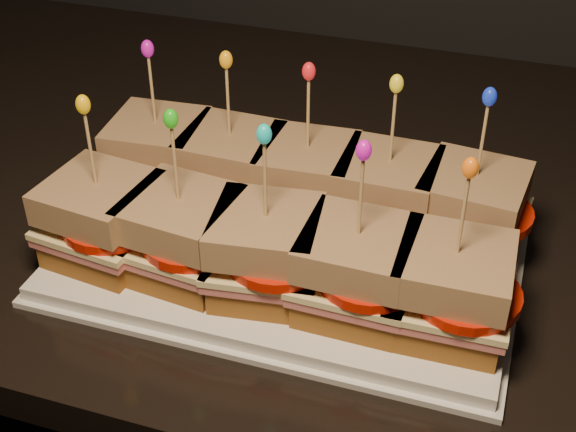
% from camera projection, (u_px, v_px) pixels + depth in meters
% --- Properties ---
extents(cabinet, '(2.64, 0.71, 0.83)m').
position_uv_depth(cabinet, '(156.00, 401.00, 1.20)').
color(cabinet, black).
rests_on(cabinet, ground).
extents(granite_slab, '(2.68, 0.75, 0.04)m').
position_uv_depth(granite_slab, '(122.00, 151.00, 0.95)').
color(granite_slab, black).
rests_on(granite_slab, cabinet).
extents(platter, '(0.40, 0.25, 0.02)m').
position_uv_depth(platter, '(288.00, 257.00, 0.74)').
color(platter, white).
rests_on(platter, granite_slab).
extents(platter_rim, '(0.42, 0.26, 0.01)m').
position_uv_depth(platter_rim, '(288.00, 262.00, 0.74)').
color(platter_rim, white).
rests_on(platter_rim, granite_slab).
extents(sandwich_0_bread_bot, '(0.09, 0.09, 0.02)m').
position_uv_depth(sandwich_0_bread_bot, '(161.00, 178.00, 0.81)').
color(sandwich_0_bread_bot, brown).
rests_on(sandwich_0_bread_bot, platter).
extents(sandwich_0_ham, '(0.10, 0.10, 0.01)m').
position_uv_depth(sandwich_0_ham, '(160.00, 164.00, 0.80)').
color(sandwich_0_ham, '#B75152').
rests_on(sandwich_0_ham, sandwich_0_bread_bot).
extents(sandwich_0_cheese, '(0.10, 0.10, 0.01)m').
position_uv_depth(sandwich_0_cheese, '(159.00, 158.00, 0.80)').
color(sandwich_0_cheese, '#F7E498').
rests_on(sandwich_0_cheese, sandwich_0_ham).
extents(sandwich_0_tomato, '(0.08, 0.08, 0.01)m').
position_uv_depth(sandwich_0_tomato, '(167.00, 157.00, 0.78)').
color(sandwich_0_tomato, red).
rests_on(sandwich_0_tomato, sandwich_0_cheese).
extents(sandwich_0_bread_top, '(0.09, 0.09, 0.03)m').
position_uv_depth(sandwich_0_bread_top, '(157.00, 135.00, 0.78)').
color(sandwich_0_bread_top, '#58280C').
rests_on(sandwich_0_bread_top, sandwich_0_tomato).
extents(sandwich_0_pick, '(0.00, 0.00, 0.09)m').
position_uv_depth(sandwich_0_pick, '(152.00, 93.00, 0.75)').
color(sandwich_0_pick, tan).
rests_on(sandwich_0_pick, sandwich_0_bread_top).
extents(sandwich_0_frill, '(0.01, 0.01, 0.02)m').
position_uv_depth(sandwich_0_frill, '(147.00, 49.00, 0.73)').
color(sandwich_0_frill, '#C311AB').
rests_on(sandwich_0_frill, sandwich_0_pick).
extents(sandwich_1_bread_bot, '(0.09, 0.09, 0.02)m').
position_uv_depth(sandwich_1_bread_bot, '(232.00, 191.00, 0.79)').
color(sandwich_1_bread_bot, brown).
rests_on(sandwich_1_bread_bot, platter).
extents(sandwich_1_ham, '(0.10, 0.09, 0.01)m').
position_uv_depth(sandwich_1_ham, '(232.00, 177.00, 0.78)').
color(sandwich_1_ham, '#B75152').
rests_on(sandwich_1_ham, sandwich_1_bread_bot).
extents(sandwich_1_cheese, '(0.10, 0.09, 0.01)m').
position_uv_depth(sandwich_1_cheese, '(231.00, 171.00, 0.78)').
color(sandwich_1_cheese, '#F7E498').
rests_on(sandwich_1_cheese, sandwich_1_ham).
extents(sandwich_1_tomato, '(0.08, 0.08, 0.01)m').
position_uv_depth(sandwich_1_tomato, '(240.00, 170.00, 0.76)').
color(sandwich_1_tomato, red).
rests_on(sandwich_1_tomato, sandwich_1_cheese).
extents(sandwich_1_bread_top, '(0.09, 0.09, 0.03)m').
position_uv_depth(sandwich_1_bread_top, '(230.00, 147.00, 0.76)').
color(sandwich_1_bread_top, '#58280C').
rests_on(sandwich_1_bread_top, sandwich_1_tomato).
extents(sandwich_1_pick, '(0.00, 0.00, 0.09)m').
position_uv_depth(sandwich_1_pick, '(228.00, 105.00, 0.74)').
color(sandwich_1_pick, tan).
rests_on(sandwich_1_pick, sandwich_1_bread_top).
extents(sandwich_1_frill, '(0.01, 0.01, 0.02)m').
position_uv_depth(sandwich_1_frill, '(226.00, 60.00, 0.71)').
color(sandwich_1_frill, orange).
rests_on(sandwich_1_frill, sandwich_1_pick).
extents(sandwich_2_bread_bot, '(0.09, 0.09, 0.02)m').
position_uv_depth(sandwich_2_bread_bot, '(307.00, 205.00, 0.77)').
color(sandwich_2_bread_bot, brown).
rests_on(sandwich_2_bread_bot, platter).
extents(sandwich_2_ham, '(0.10, 0.10, 0.01)m').
position_uv_depth(sandwich_2_ham, '(307.00, 191.00, 0.76)').
color(sandwich_2_ham, '#B75152').
rests_on(sandwich_2_ham, sandwich_2_bread_bot).
extents(sandwich_2_cheese, '(0.10, 0.10, 0.01)m').
position_uv_depth(sandwich_2_cheese, '(307.00, 185.00, 0.76)').
color(sandwich_2_cheese, '#F7E498').
rests_on(sandwich_2_cheese, sandwich_2_ham).
extents(sandwich_2_tomato, '(0.08, 0.08, 0.01)m').
position_uv_depth(sandwich_2_tomato, '(317.00, 183.00, 0.74)').
color(sandwich_2_tomato, red).
rests_on(sandwich_2_tomato, sandwich_2_cheese).
extents(sandwich_2_bread_top, '(0.09, 0.09, 0.03)m').
position_uv_depth(sandwich_2_bread_top, '(307.00, 160.00, 0.74)').
color(sandwich_2_bread_top, '#58280C').
rests_on(sandwich_2_bread_top, sandwich_2_tomato).
extents(sandwich_2_pick, '(0.00, 0.00, 0.09)m').
position_uv_depth(sandwich_2_pick, '(308.00, 118.00, 0.72)').
color(sandwich_2_pick, tan).
rests_on(sandwich_2_pick, sandwich_2_bread_top).
extents(sandwich_2_frill, '(0.01, 0.01, 0.02)m').
position_uv_depth(sandwich_2_frill, '(309.00, 71.00, 0.69)').
color(sandwich_2_frill, red).
rests_on(sandwich_2_frill, sandwich_2_pick).
extents(sandwich_3_bread_bot, '(0.09, 0.09, 0.02)m').
position_uv_depth(sandwich_3_bread_bot, '(385.00, 219.00, 0.75)').
color(sandwich_3_bread_bot, brown).
rests_on(sandwich_3_bread_bot, platter).
extents(sandwich_3_ham, '(0.09, 0.09, 0.01)m').
position_uv_depth(sandwich_3_ham, '(386.00, 205.00, 0.74)').
color(sandwich_3_ham, '#B75152').
rests_on(sandwich_3_ham, sandwich_3_bread_bot).
extents(sandwich_3_cheese, '(0.10, 0.09, 0.01)m').
position_uv_depth(sandwich_3_cheese, '(387.00, 199.00, 0.74)').
color(sandwich_3_cheese, '#F7E498').
rests_on(sandwich_3_cheese, sandwich_3_ham).
extents(sandwich_3_tomato, '(0.08, 0.08, 0.01)m').
position_uv_depth(sandwich_3_tomato, '(399.00, 198.00, 0.73)').
color(sandwich_3_tomato, red).
rests_on(sandwich_3_tomato, sandwich_3_cheese).
extents(sandwich_3_bread_top, '(0.09, 0.09, 0.03)m').
position_uv_depth(sandwich_3_bread_top, '(389.00, 174.00, 0.72)').
color(sandwich_3_bread_top, '#58280C').
rests_on(sandwich_3_bread_top, sandwich_3_tomato).
extents(sandwich_3_pick, '(0.00, 0.00, 0.09)m').
position_uv_depth(sandwich_3_pick, '(392.00, 131.00, 0.70)').
color(sandwich_3_pick, tan).
rests_on(sandwich_3_pick, sandwich_3_bread_top).
extents(sandwich_3_frill, '(0.01, 0.01, 0.02)m').
position_uv_depth(sandwich_3_frill, '(397.00, 84.00, 0.67)').
color(sandwich_3_frill, yellow).
rests_on(sandwich_3_frill, sandwich_3_pick).
extents(sandwich_4_bread_bot, '(0.09, 0.09, 0.02)m').
position_uv_depth(sandwich_4_bread_bot, '(467.00, 234.00, 0.73)').
color(sandwich_4_bread_bot, brown).
rests_on(sandwich_4_bread_bot, platter).
extents(sandwich_4_ham, '(0.10, 0.10, 0.01)m').
position_uv_depth(sandwich_4_ham, '(470.00, 220.00, 0.72)').
color(sandwich_4_ham, '#B75152').
rests_on(sandwich_4_ham, sandwich_4_bread_bot).
extents(sandwich_4_cheese, '(0.10, 0.10, 0.01)m').
position_uv_depth(sandwich_4_cheese, '(471.00, 214.00, 0.72)').
color(sandwich_4_cheese, '#F7E498').
rests_on(sandwich_4_cheese, sandwich_4_ham).
extents(sandwich_4_tomato, '(0.08, 0.08, 0.01)m').
position_uv_depth(sandwich_4_tomato, '(485.00, 213.00, 0.71)').
color(sandwich_4_tomato, red).
rests_on(sandwich_4_tomato, sandwich_4_cheese).
extents(sandwich_4_bread_top, '(0.10, 0.10, 0.03)m').
position_uv_depth(sandwich_4_bread_top, '(475.00, 189.00, 0.70)').
color(sandwich_4_bread_top, '#58280C').
rests_on(sandwich_4_bread_top, sandwich_4_tomato).
extents(sandwich_4_pick, '(0.00, 0.00, 0.09)m').
position_uv_depth(sandwich_4_pick, '(482.00, 145.00, 0.68)').
color(sandwich_4_pick, tan).
rests_on(sandwich_4_pick, sandwich_4_bread_top).
extents(sandwich_4_frill, '(0.01, 0.01, 0.02)m').
position_uv_depth(sandwich_4_frill, '(490.00, 97.00, 0.65)').
color(sandwich_4_frill, '#1734E0').
rests_on(sandwich_4_frill, sandwich_4_pick).
extents(sandwich_5_bread_bot, '(0.09, 0.09, 0.02)m').
position_uv_depth(sandwich_5_bread_bot, '(106.00, 243.00, 0.72)').
color(sandwich_5_bread_bot, brown).
rests_on(sandwich_5_bread_bot, platter).
extents(sandwich_5_ham, '(0.10, 0.10, 0.01)m').
position_uv_depth(sandwich_5_ham, '(104.00, 229.00, 0.71)').
color(sandwich_5_ham, '#B75152').
rests_on(sandwich_5_ham, sandwich_5_bread_bot).
extents(sandwich_5_cheese, '(0.11, 0.10, 0.01)m').
position_uv_depth(sandwich_5_cheese, '(103.00, 223.00, 0.71)').
color(sandwich_5_cheese, '#F7E498').
rests_on(sandwich_5_cheese, sandwich_5_ham).
extents(sandwich_5_tomato, '(0.08, 0.08, 0.01)m').
position_uv_depth(sandwich_5_tomato, '(110.00, 222.00, 0.69)').
color(sandwich_5_tomato, red).
rests_on(sandwich_5_tomato, sandwich_5_cheese).
extents(sandwich_5_bread_top, '(0.10, 0.10, 0.03)m').
position_uv_depth(sandwich_5_bread_top, '(98.00, 198.00, 0.69)').
color(sandwich_5_bread_top, '#58280C').
rests_on(sandwich_5_bread_top, sandwich_5_tomato).
extents(sandwich_5_pick, '(0.00, 0.00, 0.09)m').
position_uv_depth(sandwich_5_pick, '(91.00, 153.00, 0.67)').
color(sandwich_5_pick, tan).
rests_on(sandwich_5_pick, sandwich_5_bread_top).
extents(sandwich_5_frill, '(0.01, 0.01, 0.02)m').
position_uv_depth(sandwich_5_frill, '(83.00, 104.00, 0.64)').
color(sandwich_5_frill, '#E6A90A').
rests_on(sandwich_5_frill, sandwich_5_pick).
extents(sandwich_6_bread_bot, '(0.09, 0.09, 0.02)m').
position_uv_depth(sandwich_6_bread_bot, '(184.00, 260.00, 0.70)').
color(sandwich_6_bread_bot, brown).
rests_on(sandwich_6_bread_bot, platter).
extents(sandwich_6_ham, '(0.10, 0.10, 0.01)m').
position_uv_depth(sandwich_6_ham, '(183.00, 245.00, 0.69)').
color(sandwich_6_ham, '#B75152').
rests_on(sandwich_6_ham, sandwich_6_bread_bot).
extents(sandwich_6_cheese, '(0.10, 0.10, 0.01)m').
position_uv_depth(sandwich_6_cheese, '(182.00, 239.00, 0.69)').
color(sandwich_6_cheese, '#F7E498').
rests_on(sandwich_6_cheese, sandwich_6_ham).
extents(sandwich_6_tomato, '(0.08, 0.08, 0.01)m').
position_uv_depth(sandwich_6_tomato, '(192.00, 239.00, 0.68)').
color(sandwich_6_tomato, red).
rests_on(sandwich_6_tomato, sandwich_6_cheese).
extents(sandwich_6_bread_top, '(0.10, 0.10, 0.03)m').
position_uv_depth(sandwich_6_bread_top, '(180.00, 213.00, 0.67)').
color(sandwich_6_bread_top, '#58280C').
rests_on(sandwich_6_bread_top, sandwich_6_tomato).
extents(sandwich_6_pick, '(0.00, 0.00, 0.09)m').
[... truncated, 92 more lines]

